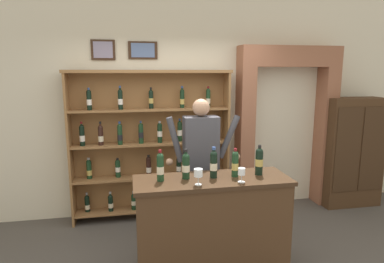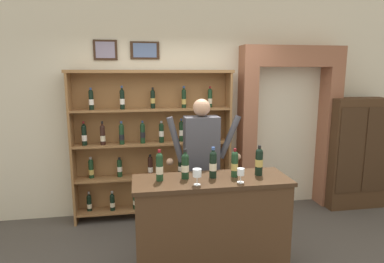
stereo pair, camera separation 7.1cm
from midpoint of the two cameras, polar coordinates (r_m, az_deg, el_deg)
back_wall at (r=4.73m, az=-3.39°, el=6.62°), size 12.00×0.19×3.44m
wine_shelf at (r=4.54m, az=-7.60°, el=-1.78°), size 2.19×0.30×2.06m
archway_doorway at (r=5.11m, az=15.31°, el=2.22°), size 1.50×0.45×2.39m
side_cabinet at (r=5.53m, az=25.72°, el=-3.23°), size 0.88×0.39×1.65m
tasting_counter at (r=3.40m, az=2.84°, el=-16.30°), size 1.52×0.53×1.01m
shopkeeper at (r=3.76m, az=1.03°, el=-4.41°), size 0.88×0.22×1.74m
tasting_bottle_super_tuscan at (r=3.11m, az=-6.21°, el=-6.12°), size 0.07×0.07×0.30m
tasting_bottle_brunello at (r=3.16m, az=-1.72°, el=-5.92°), size 0.07×0.07×0.29m
tasting_bottle_prosecco at (r=3.19m, az=3.16°, el=-5.59°), size 0.07×0.07×0.31m
tasting_bottle_bianco at (r=3.25m, az=6.90°, el=-5.54°), size 0.07×0.07×0.28m
tasting_bottle_vin_santo at (r=3.34m, az=11.04°, el=-5.01°), size 0.08×0.08×0.30m
wine_glass_right at (r=3.10m, az=7.99°, el=-7.09°), size 0.07×0.07×0.14m
wine_glass_center at (r=2.99m, az=0.42°, el=-7.29°), size 0.08×0.08×0.15m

